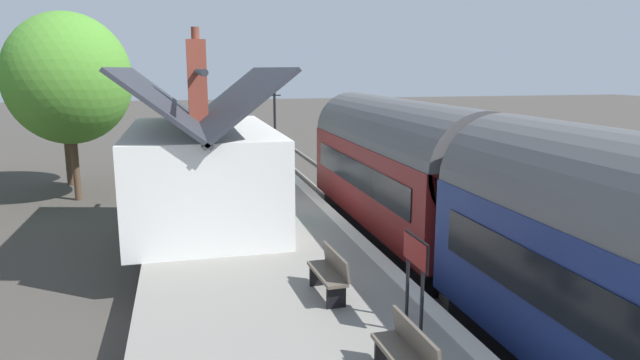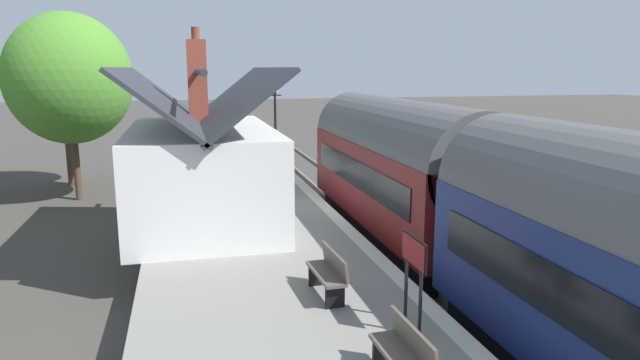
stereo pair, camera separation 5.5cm
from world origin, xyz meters
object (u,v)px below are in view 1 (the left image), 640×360
at_px(planter_by_door, 212,157).
at_px(tree_far_right, 68,79).
at_px(tree_far_left, 64,88).
at_px(bench_by_lamp, 234,148).
at_px(lamp_post_platform, 275,110).
at_px(planter_under_sign, 176,169).
at_px(station_building, 203,168).
at_px(station_sign_board, 416,259).
at_px(bench_mid_platform, 407,354).
at_px(bench_near_building, 330,272).
at_px(bench_platform_end, 240,157).

height_order(planter_by_door, tree_far_right, tree_far_right).
bearing_deg(tree_far_left, bench_by_lamp, -88.81).
xyz_separation_m(lamp_post_platform, tree_far_right, (1.82, 7.74, 1.21)).
bearing_deg(planter_under_sign, station_building, -172.07).
height_order(station_sign_board, tree_far_right, tree_far_right).
height_order(planter_by_door, tree_far_left, tree_far_left).
distance_m(planter_under_sign, tree_far_left, 7.55).
relative_size(bench_mid_platform, planter_by_door, 2.39).
bearing_deg(bench_by_lamp, bench_near_building, -179.50).
distance_m(station_building, bench_platform_end, 8.52).
bearing_deg(tree_far_right, planter_under_sign, -115.81).
xyz_separation_m(station_building, bench_near_building, (-6.34, -2.07, -0.98)).
relative_size(bench_mid_platform, lamp_post_platform, 0.37).
distance_m(bench_mid_platform, tree_far_right, 18.84).
relative_size(planter_under_sign, tree_far_right, 0.12).
bearing_deg(bench_near_building, bench_by_lamp, 0.50).
distance_m(bench_by_lamp, lamp_post_platform, 5.79).
distance_m(bench_mid_platform, tree_far_left, 22.07).
xyz_separation_m(bench_by_lamp, lamp_post_platform, (-5.24, -1.14, 2.17)).
distance_m(station_building, bench_by_lamp, 11.22).
height_order(bench_platform_end, planter_by_door, bench_platform_end).
bearing_deg(bench_near_building, planter_by_door, 4.71).
distance_m(bench_near_building, tree_far_right, 15.85).
relative_size(station_building, planter_by_door, 13.11).
relative_size(bench_by_lamp, bench_platform_end, 1.00).
xyz_separation_m(bench_near_building, planter_by_door, (15.88, 1.31, -0.19)).
bearing_deg(planter_by_door, bench_by_lamp, -38.09).
bearing_deg(lamp_post_platform, planter_under_sign, 90.93).
bearing_deg(lamp_post_platform, planter_by_door, 31.42).
bearing_deg(station_building, lamp_post_platform, -27.94).
height_order(station_building, planter_under_sign, station_building).
xyz_separation_m(tree_far_left, tree_far_right, (-3.27, -0.79, 0.47)).
xyz_separation_m(bench_by_lamp, planter_by_door, (-1.48, 1.16, -0.19)).
bearing_deg(bench_platform_end, bench_mid_platform, -178.83).
bearing_deg(tree_far_left, tree_far_right, -166.45).
relative_size(bench_platform_end, planter_by_door, 2.40).
xyz_separation_m(bench_by_lamp, station_sign_board, (-18.93, -1.19, 0.71)).
relative_size(planter_under_sign, station_sign_board, 0.57).
height_order(bench_by_lamp, lamp_post_platform, lamp_post_platform).
bearing_deg(planter_by_door, bench_platform_end, -138.29).
distance_m(bench_mid_platform, lamp_post_platform, 15.54).
bearing_deg(planter_under_sign, tree_far_right, 64.19).
bearing_deg(tree_far_left, station_sign_board, -155.47).
relative_size(station_building, lamp_post_platform, 2.03).
relative_size(bench_near_building, tree_far_left, 0.22).
height_order(bench_mid_platform, bench_by_lamp, same).
bearing_deg(tree_far_right, station_sign_board, -153.35).
relative_size(bench_by_lamp, planter_under_sign, 1.57).
bearing_deg(tree_far_left, lamp_post_platform, -120.82).
distance_m(bench_platform_end, lamp_post_platform, 3.49).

